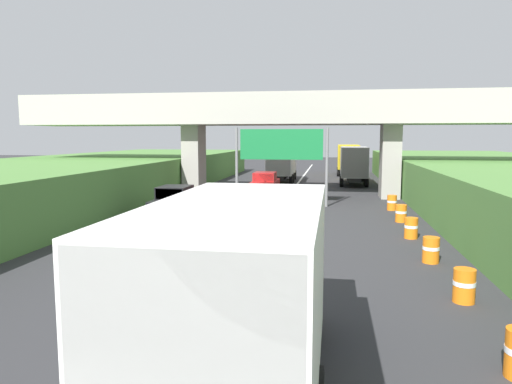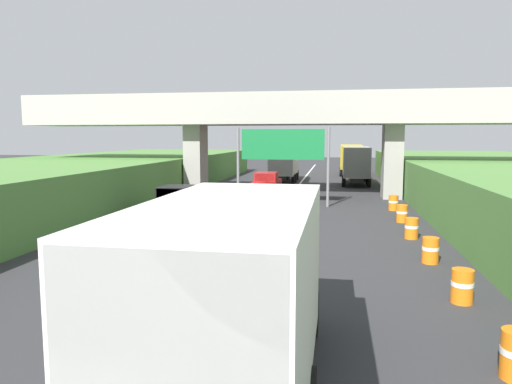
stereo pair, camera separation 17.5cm
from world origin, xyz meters
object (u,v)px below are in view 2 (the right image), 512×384
object	(u,v)px
truck_yellow	(351,158)
truck_silver	(285,162)
car_red	(267,184)
overhead_highway_sign	(283,149)
construction_barrel_1	(462,286)
construction_barrel_4	(402,213)
construction_barrel_3	(411,228)
car_black	(177,202)
construction_barrel_2	(430,250)
construction_barrel_5	(393,203)
truck_blue	(242,288)
truck_orange	(356,163)

from	to	relation	value
truck_yellow	truck_silver	world-z (taller)	same
car_red	truck_yellow	bearing A→B (deg)	71.60
overhead_highway_sign	construction_barrel_1	world-z (taller)	overhead_highway_sign
construction_barrel_4	overhead_highway_sign	bearing A→B (deg)	144.59
construction_barrel_3	construction_barrel_1	bearing A→B (deg)	-89.23
car_black	construction_barrel_2	size ratio (longest dim) A/B	4.56
truck_silver	construction_barrel_5	world-z (taller)	truck_silver
truck_blue	construction_barrel_5	size ratio (longest dim) A/B	8.11
truck_yellow	construction_barrel_5	world-z (taller)	truck_yellow
truck_blue	construction_barrel_3	distance (m)	14.27
car_red	car_black	xyz separation A→B (m)	(-3.35, -10.54, 0.00)
overhead_highway_sign	construction_barrel_5	xyz separation A→B (m)	(6.73, -0.81, -3.13)
truck_orange	car_black	size ratio (longest dim) A/B	1.78
truck_blue	truck_silver	size ratio (longest dim) A/B	1.00
overhead_highway_sign	construction_barrel_1	size ratio (longest dim) A/B	6.53
construction_barrel_2	construction_barrel_5	distance (m)	11.86
truck_yellow	construction_barrel_4	bearing A→B (deg)	-86.56
overhead_highway_sign	construction_barrel_1	bearing A→B (deg)	-68.09
construction_barrel_5	truck_orange	bearing A→B (deg)	96.25
construction_barrel_4	construction_barrel_5	xyz separation A→B (m)	(0.02, 3.95, 0.00)
truck_yellow	construction_barrel_3	distance (m)	34.06
construction_barrel_2	construction_barrel_3	distance (m)	3.95
overhead_highway_sign	car_red	xyz separation A→B (m)	(-1.77, 5.21, -2.73)
car_red	construction_barrel_4	size ratio (longest dim) A/B	4.56
construction_barrel_3	truck_orange	bearing A→B (deg)	93.76
truck_orange	truck_blue	size ratio (longest dim) A/B	1.00
construction_barrel_3	construction_barrel_5	distance (m)	7.91
overhead_highway_sign	truck_silver	size ratio (longest dim) A/B	0.81
truck_yellow	car_red	distance (m)	21.17
car_black	construction_barrel_5	world-z (taller)	car_black
overhead_highway_sign	construction_barrel_4	distance (m)	8.80
construction_barrel_4	construction_barrel_5	distance (m)	3.95
truck_silver	car_red	distance (m)	10.37
truck_blue	car_black	distance (m)	18.24
truck_silver	overhead_highway_sign	bearing A→B (deg)	-84.13
truck_silver	car_red	bearing A→B (deg)	-90.97
truck_yellow	car_black	bearing A→B (deg)	-108.13
overhead_highway_sign	truck_yellow	world-z (taller)	overhead_highway_sign
truck_blue	construction_barrel_2	distance (m)	10.66
car_red	truck_orange	bearing A→B (deg)	53.23
overhead_highway_sign	construction_barrel_2	distance (m)	14.64
construction_barrel_1	car_black	bearing A→B (deg)	136.27
truck_yellow	construction_barrel_3	size ratio (longest dim) A/B	8.11
construction_barrel_2	car_black	bearing A→B (deg)	147.99
truck_orange	car_red	size ratio (longest dim) A/B	1.78
truck_orange	construction_barrel_2	xyz separation A→B (m)	(1.56, -27.03, -1.47)
construction_barrel_4	truck_silver	bearing A→B (deg)	112.25
truck_orange	construction_barrel_2	world-z (taller)	truck_orange
construction_barrel_2	construction_barrel_5	size ratio (longest dim) A/B	1.00
truck_yellow	construction_barrel_4	size ratio (longest dim) A/B	8.11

